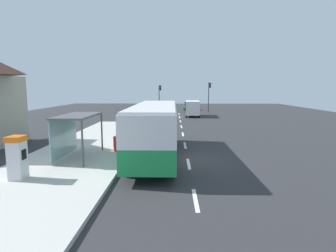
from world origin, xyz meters
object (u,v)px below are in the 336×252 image
white_van (192,107)px  ticket_machine (17,157)px  recycling_bin_red (118,144)px  traffic_light_near_side (209,93)px  recycling_bin_yellow (122,140)px  recycling_bin_green (120,142)px  bus (155,127)px  recycling_bin_blue (123,138)px  traffic_light_far_side (160,94)px  bus_shelter (73,125)px  sedan_near (189,106)px

white_van → ticket_machine: (-9.69, -29.61, -0.17)m
white_van → recycling_bin_red: (-6.40, -24.02, -0.69)m
ticket_machine → traffic_light_near_side: traffic_light_near_side is taller
recycling_bin_yellow → traffic_light_near_side: (9.70, 29.22, 2.78)m
recycling_bin_red → recycling_bin_green: bearing=90.0°
bus → traffic_light_near_side: bearing=77.0°
ticket_machine → recycling_bin_yellow: size_ratio=2.04×
white_van → recycling_bin_red: size_ratio=5.57×
white_van → recycling_bin_blue: bearing=-106.3°
white_van → recycling_bin_yellow: size_ratio=5.57×
recycling_bin_yellow → traffic_light_near_side: bearing=71.6°
traffic_light_far_side → recycling_bin_yellow: bearing=-92.1°
ticket_machine → bus_shelter: size_ratio=0.48×
recycling_bin_yellow → ticket_machine: bearing=-115.2°
ticket_machine → traffic_light_far_side: bearing=83.2°
white_van → traffic_light_far_side: traffic_light_far_side is taller
sedan_near → ticket_machine: bearing=-103.2°
bus → traffic_light_far_side: 32.18m
recycling_bin_red → recycling_bin_green: 0.70m
recycling_bin_yellow → bus_shelter: bearing=-125.7°
traffic_light_far_side → white_van: bearing=-54.4°
sedan_near → traffic_light_far_side: bearing=-139.9°
ticket_machine → recycling_bin_green: bearing=62.4°
recycling_bin_green → recycling_bin_blue: bearing=90.0°
recycling_bin_blue → traffic_light_far_side: size_ratio=0.20×
white_van → recycling_bin_blue: (-6.40, -21.92, -0.69)m
recycling_bin_green → recycling_bin_blue: size_ratio=1.00×
white_van → recycling_bin_yellow: bearing=-105.8°
recycling_bin_blue → traffic_light_far_side: bearing=87.8°
bus → bus_shelter: size_ratio=2.75×
traffic_light_far_side → bus_shelter: 33.28m
recycling_bin_red → traffic_light_near_side: bearing=72.4°
ticket_machine → traffic_light_near_side: (12.98, 36.21, 2.27)m
traffic_light_far_side → bus_shelter: traffic_light_far_side is taller
ticket_machine → recycling_bin_yellow: (3.29, 6.99, -0.52)m
white_van → traffic_light_far_side: bearing=125.6°
recycling_bin_yellow → traffic_light_near_side: traffic_light_near_side is taller
bus → sedan_near: bus is taller
bus → recycling_bin_green: bus is taller
white_van → recycling_bin_green: white_van is taller
recycling_bin_blue → traffic_light_near_side: 30.25m
white_van → recycling_bin_green: (-6.40, -23.32, -0.69)m
bus_shelter → ticket_machine: bearing=-105.3°
bus → recycling_bin_blue: bearing=131.6°
bus → traffic_light_near_side: 32.18m
ticket_machine → recycling_bin_green: size_ratio=2.04×
recycling_bin_green → traffic_light_near_side: traffic_light_near_side is taller
traffic_light_far_side → bus_shelter: size_ratio=1.19×
sedan_near → recycling_bin_red: 36.55m
recycling_bin_red → traffic_light_far_side: 31.54m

